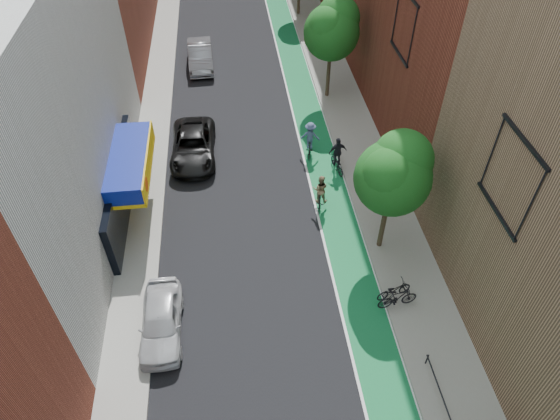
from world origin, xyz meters
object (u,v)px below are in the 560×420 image
object	(u,v)px
parked_car_black	(193,146)
cyclist_lane_near	(320,194)
parked_car_silver	(200,56)
cyclist_lane_mid	(337,158)
cyclist_lane_far	(310,140)
parked_car_white	(161,321)

from	to	relation	value
parked_car_black	cyclist_lane_near	distance (m)	8.37
parked_car_black	cyclist_lane_near	world-z (taller)	cyclist_lane_near
parked_car_silver	cyclist_lane_mid	xyz separation A→B (m)	(7.70, -13.39, 0.01)
cyclist_lane_far	parked_car_silver	bearing A→B (deg)	-47.36
parked_car_white	cyclist_lane_mid	xyz separation A→B (m)	(9.30, 9.70, 0.12)
parked_car_white	parked_car_silver	size ratio (longest dim) A/B	0.83
parked_car_silver	cyclist_lane_near	distance (m)	17.45
parked_car_white	cyclist_lane_far	size ratio (longest dim) A/B	2.00
cyclist_lane_far	parked_car_black	bearing A→B (deg)	9.75
cyclist_lane_mid	cyclist_lane_far	bearing A→B (deg)	-64.17
cyclist_lane_near	parked_car_silver	bearing A→B (deg)	-55.98
cyclist_lane_near	cyclist_lane_mid	bearing A→B (deg)	-103.94
parked_car_white	cyclist_lane_near	size ratio (longest dim) A/B	2.08
cyclist_lane_near	cyclist_lane_far	xyz separation A→B (m)	(0.21, 4.66, 0.08)
parked_car_white	parked_car_black	distance (m)	11.97
cyclist_lane_mid	cyclist_lane_far	world-z (taller)	cyclist_lane_mid
parked_car_white	cyclist_lane_mid	distance (m)	13.44
parked_car_white	cyclist_lane_near	xyz separation A→B (m)	(7.80, 6.77, 0.16)
parked_car_black	cyclist_lane_near	xyz separation A→B (m)	(6.61, -5.14, 0.12)
parked_car_black	cyclist_lane_far	world-z (taller)	cyclist_lane_far
parked_car_silver	parked_car_white	bearing A→B (deg)	-96.05
parked_car_black	cyclist_lane_far	distance (m)	6.84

